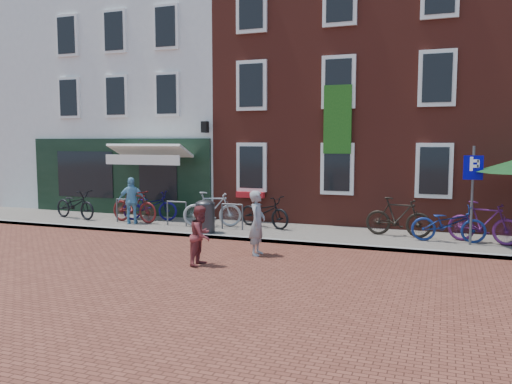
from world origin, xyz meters
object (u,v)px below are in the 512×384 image
(litter_bin, at_px, (205,215))
(bicycle_7, at_px, (484,223))
(bicycle_6, at_px, (448,224))
(bicycle_1, at_px, (134,206))
(bicycle_5, at_px, (398,217))
(parking_sign, at_px, (473,182))
(woman, at_px, (257,223))
(bicycle_0, at_px, (75,204))
(bicycle_2, at_px, (150,206))
(bicycle_3, at_px, (212,209))
(cafe_person, at_px, (132,200))
(boy, at_px, (201,235))
(bicycle_4, at_px, (264,212))

(litter_bin, height_order, bicycle_7, bicycle_7)
(bicycle_6, bearing_deg, bicycle_1, 85.54)
(bicycle_5, height_order, bicycle_7, same)
(litter_bin, height_order, parking_sign, parking_sign)
(woman, distance_m, bicycle_0, 8.61)
(bicycle_2, relative_size, bicycle_3, 1.03)
(bicycle_2, bearing_deg, bicycle_0, 88.62)
(bicycle_5, relative_size, bicycle_6, 0.97)
(cafe_person, distance_m, bicycle_5, 8.75)
(litter_bin, distance_m, bicycle_3, 1.10)
(bicycle_0, bearing_deg, bicycle_3, -76.79)
(litter_bin, distance_m, parking_sign, 7.71)
(cafe_person, distance_m, bicycle_7, 11.03)
(litter_bin, distance_m, woman, 3.11)
(bicycle_6, bearing_deg, bicycle_3, 84.72)
(cafe_person, bearing_deg, bicycle_5, 157.09)
(cafe_person, bearing_deg, bicycle_1, -100.42)
(cafe_person, xyz_separation_m, bicycle_7, (11.02, 0.44, -0.21))
(boy, bearing_deg, bicycle_6, -50.44)
(bicycle_6, bearing_deg, boy, 124.14)
(litter_bin, xyz_separation_m, bicycle_1, (-3.18, 0.95, 0.02))
(bicycle_0, relative_size, bicycle_2, 1.00)
(boy, height_order, bicycle_3, boy)
(parking_sign, height_order, bicycle_4, parking_sign)
(litter_bin, distance_m, bicycle_4, 2.06)
(parking_sign, relative_size, bicycle_2, 1.35)
(woman, distance_m, bicycle_2, 6.40)
(parking_sign, relative_size, bicycle_1, 1.39)
(cafe_person, bearing_deg, bicycle_2, -129.29)
(bicycle_6, bearing_deg, litter_bin, 93.41)
(woman, height_order, bicycle_6, woman)
(parking_sign, relative_size, bicycle_0, 1.35)
(bicycle_5, bearing_deg, litter_bin, 110.62)
(litter_bin, relative_size, bicycle_0, 0.55)
(bicycle_2, distance_m, bicycle_4, 4.32)
(boy, relative_size, bicycle_3, 0.73)
(parking_sign, bearing_deg, bicycle_6, 161.12)
(bicycle_3, bearing_deg, bicycle_1, 72.58)
(bicycle_1, bearing_deg, parking_sign, -83.04)
(boy, distance_m, bicycle_0, 8.44)
(bicycle_6, bearing_deg, woman, 118.05)
(parking_sign, xyz_separation_m, boy, (-6.03, -4.22, -1.12))
(bicycle_7, bearing_deg, bicycle_1, 107.47)
(litter_bin, height_order, bicycle_2, litter_bin)
(cafe_person, distance_m, bicycle_0, 2.61)
(bicycle_1, bearing_deg, litter_bin, -98.96)
(bicycle_7, bearing_deg, bicycle_5, 100.03)
(parking_sign, xyz_separation_m, woman, (-5.15, -2.77, -0.99))
(boy, relative_size, bicycle_0, 0.71)
(boy, relative_size, bicycle_5, 0.73)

